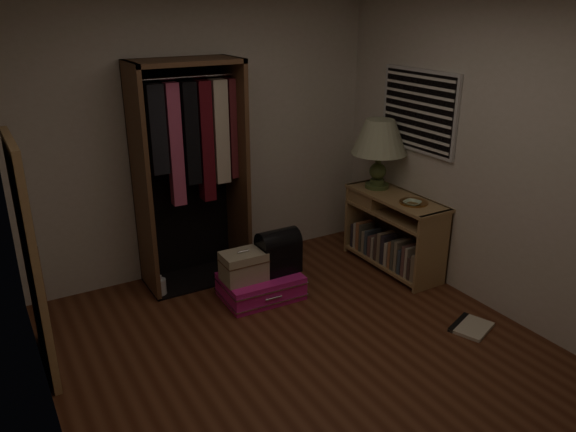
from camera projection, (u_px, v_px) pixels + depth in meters
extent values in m
plane|color=#512817|center=(318.00, 365.00, 4.13)|extent=(4.00, 4.00, 0.00)
cube|color=beige|center=(204.00, 138.00, 5.27)|extent=(3.50, 0.02, 2.60)
cube|color=beige|center=(504.00, 162.00, 4.48)|extent=(0.02, 4.00, 2.60)
cube|color=beige|center=(33.00, 255.00, 2.84)|extent=(0.02, 4.00, 2.60)
cube|color=silver|center=(419.00, 111.00, 5.19)|extent=(0.03, 0.96, 0.76)
cube|color=black|center=(418.00, 111.00, 5.19)|extent=(0.03, 0.90, 0.70)
cube|color=white|center=(414.00, 144.00, 5.29)|extent=(0.01, 0.88, 0.02)
cube|color=white|center=(415.00, 136.00, 5.27)|extent=(0.01, 0.88, 0.02)
cube|color=white|center=(416.00, 128.00, 5.24)|extent=(0.01, 0.88, 0.02)
cube|color=white|center=(416.00, 119.00, 5.21)|extent=(0.01, 0.88, 0.02)
cube|color=white|center=(417.00, 111.00, 5.18)|extent=(0.01, 0.88, 0.02)
cube|color=white|center=(418.00, 103.00, 5.15)|extent=(0.01, 0.88, 0.02)
cube|color=white|center=(418.00, 94.00, 5.13)|extent=(0.01, 0.88, 0.02)
cube|color=white|center=(419.00, 85.00, 5.10)|extent=(0.01, 0.88, 0.02)
cube|color=white|center=(420.00, 77.00, 5.07)|extent=(0.01, 0.88, 0.02)
cube|color=#9F7B4D|center=(433.00, 252.00, 5.09)|extent=(0.40, 0.03, 0.75)
cube|color=#9F7B4D|center=(361.00, 215.00, 5.95)|extent=(0.40, 0.03, 0.75)
cube|color=#9F7B4D|center=(392.00, 261.00, 5.64)|extent=(0.40, 1.04, 0.03)
cube|color=#9F7B4D|center=(395.00, 213.00, 5.45)|extent=(0.40, 1.04, 0.03)
cube|color=#9F7B4D|center=(397.00, 197.00, 5.39)|extent=(0.42, 1.12, 0.03)
cube|color=brown|center=(409.00, 228.00, 5.61)|extent=(0.02, 1.10, 0.75)
cube|color=#9F7B4D|center=(374.00, 197.00, 5.69)|extent=(0.36, 0.38, 0.13)
cube|color=gray|center=(420.00, 267.00, 5.18)|extent=(0.20, 0.05, 0.26)
cube|color=#4C3833|center=(416.00, 267.00, 5.22)|extent=(0.20, 0.03, 0.22)
cube|color=#B7AD99|center=(414.00, 261.00, 5.24)|extent=(0.21, 0.03, 0.30)
cube|color=brown|center=(410.00, 260.00, 5.27)|extent=(0.18, 0.04, 0.30)
cube|color=#3F4C59|center=(405.00, 261.00, 5.32)|extent=(0.16, 0.04, 0.24)
cube|color=gray|center=(403.00, 255.00, 5.36)|extent=(0.20, 0.04, 0.31)
cube|color=#59594C|center=(399.00, 254.00, 5.39)|extent=(0.17, 0.04, 0.30)
cube|color=#B2724C|center=(396.00, 253.00, 5.44)|extent=(0.20, 0.03, 0.27)
cube|color=beige|center=(391.00, 254.00, 5.48)|extent=(0.15, 0.04, 0.24)
cube|color=#332D38|center=(388.00, 249.00, 5.51)|extent=(0.17, 0.05, 0.30)
cube|color=gray|center=(385.00, 246.00, 5.56)|extent=(0.19, 0.05, 0.30)
cube|color=#4C3833|center=(381.00, 246.00, 5.60)|extent=(0.16, 0.04, 0.27)
cube|color=#B7AD99|center=(378.00, 247.00, 5.65)|extent=(0.17, 0.04, 0.22)
cube|color=brown|center=(376.00, 245.00, 5.69)|extent=(0.18, 0.04, 0.22)
cube|color=#3F4C59|center=(373.00, 241.00, 5.73)|extent=(0.19, 0.04, 0.26)
cube|color=gray|center=(368.00, 241.00, 5.77)|extent=(0.16, 0.04, 0.24)
cube|color=#59594C|center=(366.00, 237.00, 5.80)|extent=(0.16, 0.03, 0.29)
cube|color=#B2724C|center=(364.00, 235.00, 5.84)|extent=(0.19, 0.05, 0.30)
cube|color=beige|center=(360.00, 235.00, 5.87)|extent=(0.15, 0.04, 0.28)
cube|color=#332D38|center=(360.00, 234.00, 5.93)|extent=(0.21, 0.04, 0.25)
cube|color=brown|center=(141.00, 184.00, 4.83)|extent=(0.04, 0.50, 2.05)
cube|color=brown|center=(237.00, 169.00, 5.26)|extent=(0.04, 0.50, 2.05)
cube|color=brown|center=(184.00, 61.00, 4.68)|extent=(0.95, 0.50, 0.04)
cube|color=black|center=(182.00, 170.00, 5.23)|extent=(0.95, 0.02, 2.05)
cube|color=black|center=(198.00, 277.00, 5.41)|extent=(0.95, 0.50, 0.02)
cylinder|color=silver|center=(185.00, 77.00, 4.73)|extent=(0.87, 0.02, 0.02)
cube|color=black|center=(157.00, 130.00, 4.73)|extent=(0.14, 0.11, 0.77)
cube|color=#BF4C72|center=(175.00, 146.00, 4.85)|extent=(0.12, 0.10, 1.08)
cube|color=black|center=(190.00, 133.00, 4.89)|extent=(0.12, 0.15, 0.89)
cube|color=#590F19|center=(205.00, 142.00, 4.99)|extent=(0.11, 0.15, 1.08)
cube|color=beige|center=(219.00, 132.00, 5.03)|extent=(0.13, 0.14, 0.93)
cube|color=maroon|center=(235.00, 128.00, 5.10)|extent=(0.14, 0.12, 0.90)
cube|color=tan|center=(31.00, 260.00, 3.83)|extent=(0.05, 0.80, 1.70)
cube|color=silver|center=(35.00, 259.00, 3.84)|extent=(0.01, 0.68, 1.58)
cube|color=#DB1A87|center=(261.00, 286.00, 5.04)|extent=(0.70, 0.51, 0.22)
cube|color=silver|center=(261.00, 292.00, 5.06)|extent=(0.72, 0.53, 0.01)
cube|color=silver|center=(261.00, 280.00, 5.02)|extent=(0.72, 0.53, 0.01)
cylinder|color=silver|center=(274.00, 298.00, 4.83)|extent=(0.16, 0.02, 0.02)
cube|color=tan|center=(244.00, 266.00, 4.88)|extent=(0.38, 0.26, 0.26)
cube|color=brown|center=(243.00, 260.00, 4.86)|extent=(0.39, 0.27, 0.01)
cylinder|color=silver|center=(243.00, 251.00, 4.83)|extent=(0.11, 0.02, 0.02)
cube|color=black|center=(278.00, 257.00, 5.03)|extent=(0.37, 0.24, 0.28)
cylinder|color=black|center=(278.00, 242.00, 4.98)|extent=(0.37, 0.24, 0.24)
cylinder|color=#415428|center=(377.00, 186.00, 5.63)|extent=(0.29, 0.29, 0.04)
cylinder|color=#415428|center=(377.00, 181.00, 5.61)|extent=(0.17, 0.17, 0.05)
sphere|color=#415428|center=(378.00, 171.00, 5.57)|extent=(0.20, 0.20, 0.17)
cylinder|color=#415428|center=(378.00, 158.00, 5.52)|extent=(0.07, 0.07, 0.10)
cone|color=beige|center=(380.00, 137.00, 5.45)|extent=(0.67, 0.67, 0.33)
cone|color=white|center=(380.00, 137.00, 5.45)|extent=(0.60, 0.60, 0.31)
cylinder|color=#A87640|center=(414.00, 202.00, 5.19)|extent=(0.34, 0.34, 0.02)
imported|color=#ADCCAA|center=(412.00, 203.00, 5.14)|extent=(0.20, 0.20, 0.04)
cylinder|color=silver|center=(160.00, 288.00, 5.06)|extent=(0.13, 0.13, 0.16)
cylinder|color=silver|center=(159.00, 278.00, 5.03)|extent=(0.05, 0.05, 0.04)
cube|color=beige|center=(471.00, 327.00, 4.58)|extent=(0.40, 0.36, 0.03)
cube|color=black|center=(458.00, 322.00, 4.64)|extent=(0.33, 0.16, 0.03)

